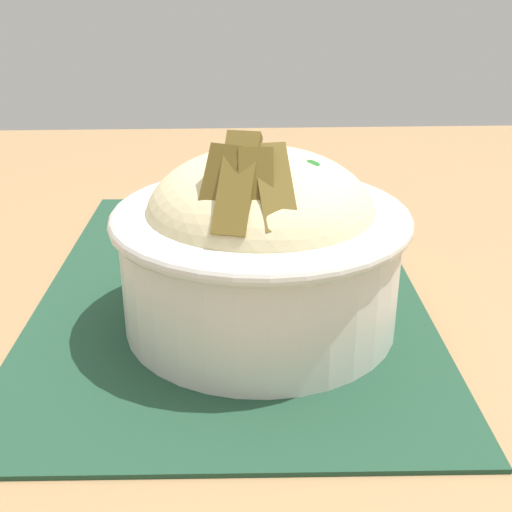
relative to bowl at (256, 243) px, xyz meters
name	(u,v)px	position (x,y,z in m)	size (l,w,h in m)	color
table	(256,349)	(0.08, 0.00, -0.13)	(1.11, 0.96, 0.72)	#99754C
placemat	(231,286)	(0.06, 0.02, -0.06)	(0.42, 0.29, 0.00)	#1E422D
bowl	(256,243)	(0.00, 0.00, 0.00)	(0.21, 0.21, 0.14)	silver
fork	(243,233)	(0.16, 0.01, -0.06)	(0.03, 0.13, 0.00)	#B4B4B4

